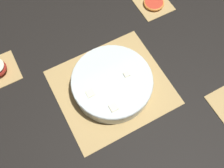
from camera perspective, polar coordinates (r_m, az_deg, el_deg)
name	(u,v)px	position (r m, az deg, el deg)	size (l,w,h in m)	color
ground_plane	(112,87)	(0.99, 0.00, -0.76)	(6.00, 6.00, 0.00)	black
bamboo_mat_center	(112,87)	(0.99, 0.00, -0.69)	(0.41, 0.37, 0.01)	tan
coaster_mat_near_left	(154,4)	(1.23, 9.03, 16.77)	(0.14, 0.14, 0.01)	tan
fruit_salad_bowl	(112,83)	(0.95, 0.01, 0.29)	(0.30, 0.30, 0.07)	silver
grapefruit_slice	(154,3)	(1.22, 9.09, 17.05)	(0.09, 0.09, 0.01)	red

